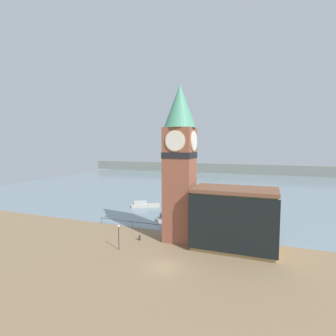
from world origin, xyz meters
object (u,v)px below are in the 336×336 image
boat_near (169,219)px  boat_far (145,205)px  clock_tower (180,159)px  mooring_bollard_near (140,237)px  pier_building (234,218)px  lamp_post (119,232)px

boat_near → boat_far: size_ratio=0.84×
clock_tower → mooring_bollard_near: bearing=-156.8°
boat_far → mooring_bollard_near: boat_far is taller
clock_tower → pier_building: (8.32, -0.47, -8.25)m
clock_tower → pier_building: size_ratio=2.03×
pier_building → boat_far: size_ratio=1.71×
pier_building → boat_far: 29.63m
boat_far → mooring_bollard_near: bearing=-92.3°
mooring_bollard_near → boat_near: bearing=86.4°
boat_near → boat_far: 13.27m
mooring_bollard_near → lamp_post: size_ratio=0.24×
boat_near → lamp_post: (-1.77, -15.46, 1.98)m
clock_tower → boat_near: (-4.99, 8.73, -12.06)m
boat_far → mooring_bollard_near: 22.11m
clock_tower → mooring_bollard_near: size_ratio=27.37×
boat_far → lamp_post: (8.00, -24.45, 2.00)m
pier_building → lamp_post: 16.43m
mooring_bollard_near → lamp_post: lamp_post is taller
pier_building → boat_near: bearing=145.4°
clock_tower → mooring_bollard_near: 13.63m
boat_near → lamp_post: lamp_post is taller
lamp_post → mooring_bollard_near: bearing=76.1°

